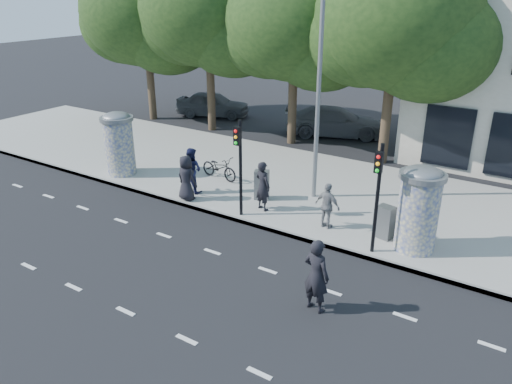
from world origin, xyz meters
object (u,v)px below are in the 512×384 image
Objects in this scene: street_lamp at (319,73)px; ped_c at (191,170)px; ped_b at (263,186)px; ped_e at (327,206)px; man_road at (316,275)px; ad_column_left at (119,142)px; traffic_pole_far at (378,188)px; ped_a at (186,178)px; car_left at (213,104)px; cabinet_left at (262,185)px; car_right at (335,122)px; ad_column_right at (419,207)px; bicycle at (219,168)px; traffic_pole_near at (239,159)px; cabinet_right at (385,222)px.

street_lamp is 6.00m from ped_c.
ped_b is 2.55m from ped_e.
ped_c is 5.73m from ped_e.
ped_c is 8.39m from man_road.
ad_column_left is 7.02m from ped_b.
traffic_pole_far is at bearing 166.71° from ped_e.
car_left is at bearing -52.26° from ped_a.
cabinet_left is 0.25× the size of car_left.
car_right is (-4.53, 10.61, -0.17)m from ped_e.
ped_e is at bearing 0.31° from ad_column_left.
ad_column_right is at bearing -168.06° from ped_e.
street_lamp reaches higher than car_right.
man_road is at bearing -121.23° from bicycle.
man_road reaches higher than car_right.
traffic_pole_far is at bearing -42.34° from cabinet_left.
ad_column_right is 18.61m from car_left.
ped_c is at bearing 174.15° from cabinet_left.
cabinet_left is (6.46, 0.93, -0.83)m from ad_column_left.
traffic_pole_near reaches higher than car_left.
traffic_pole_near reaches higher than ped_e.
traffic_pole_near reaches higher than ped_c.
ped_b reaches higher than ped_a.
ped_c is at bearing 18.69° from ped_b.
bicycle is at bearing 149.95° from car_right.
ped_b is 1.67× the size of cabinet_right.
ped_b reaches higher than ped_e.
cabinet_left is (-1.54, -1.21, -4.09)m from street_lamp.
ad_column_left is 6.67m from traffic_pole_near.
traffic_pole_far is 1.72× the size of man_road.
ad_column_left is 1.54× the size of ped_a.
ped_b is at bearing -35.17° from man_road.
ped_a is at bearing -169.78° from cabinet_left.
traffic_pole_far reaches higher than ad_column_right.
ped_c is at bearing -59.69° from ped_a.
traffic_pole_far is 3.05× the size of cabinet_left.
traffic_pole_far is at bearing -39.88° from street_lamp.
ad_column_left is 1.69× the size of ped_e.
street_lamp is at bearing 14.94° from ad_column_left.
cabinet_left is 1.03× the size of cabinet_right.
car_left reaches higher than bicycle.
ad_column_right is at bearing -143.21° from car_left.
bicycle is (-0.28, 2.38, -0.38)m from ped_a.
cabinet_right is at bearing -30.10° from cabinet_left.
cabinet_left is at bearing -36.67° from man_road.
ped_b is (-4.40, 0.84, -1.18)m from traffic_pole_far.
ad_column_left is at bearing 173.89° from traffic_pole_near.
ped_e is 0.85× the size of bicycle.
ped_b is at bearing 1.12° from ad_column_left.
car_left is (-12.65, 10.41, -0.18)m from ped_e.
ad_column_right reaches higher than ped_c.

